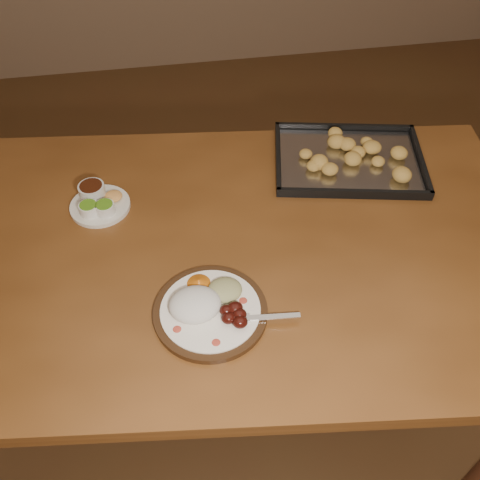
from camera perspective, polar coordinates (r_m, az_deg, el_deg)
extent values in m
plane|color=#52371C|center=(2.03, 4.80, -9.44)|extent=(4.00, 4.00, 0.00)
cube|color=brown|center=(1.29, -1.53, -1.09)|extent=(1.59, 1.07, 0.04)
cylinder|color=#4A2516|center=(1.94, -22.15, -0.69)|extent=(0.07, 0.07, 0.71)
cylinder|color=#4A2516|center=(1.95, 18.77, 0.73)|extent=(0.07, 0.07, 0.71)
cylinder|color=#311C0D|center=(1.14, -3.16, -7.68)|extent=(0.24, 0.24, 0.01)
cylinder|color=white|center=(1.14, -3.18, -7.44)|extent=(0.21, 0.21, 0.01)
ellipsoid|color=#B73C2B|center=(1.11, -6.73, -9.43)|extent=(0.02, 0.02, 0.00)
ellipsoid|color=#B73C2B|center=(1.09, -2.57, -10.87)|extent=(0.02, 0.02, 0.00)
ellipsoid|color=#B73C2B|center=(1.15, 0.33, -6.48)|extent=(0.02, 0.02, 0.00)
ellipsoid|color=#B73C2B|center=(1.16, -6.64, -5.96)|extent=(0.02, 0.02, 0.00)
ellipsoid|color=white|center=(1.13, -4.83, -6.88)|extent=(0.14, 0.13, 0.05)
ellipsoid|color=#421009|center=(1.11, -1.22, -8.33)|extent=(0.03, 0.03, 0.02)
ellipsoid|color=#421009|center=(1.11, -0.06, -7.95)|extent=(0.03, 0.03, 0.02)
ellipsoid|color=#421009|center=(1.12, -0.55, -7.28)|extent=(0.03, 0.03, 0.02)
ellipsoid|color=#421009|center=(1.10, 0.02, -8.75)|extent=(0.03, 0.03, 0.02)
ellipsoid|color=#421009|center=(1.12, -1.47, -7.50)|extent=(0.03, 0.03, 0.02)
ellipsoid|color=tan|center=(1.15, -1.63, -5.35)|extent=(0.10, 0.09, 0.03)
cone|color=#C55F11|center=(1.17, -4.41, -4.49)|extent=(0.06, 0.06, 0.02)
cube|color=silver|center=(1.12, 3.48, -8.17)|extent=(0.12, 0.02, 0.00)
cube|color=silver|center=(1.12, 0.24, -8.32)|extent=(0.03, 0.02, 0.00)
cylinder|color=silver|center=(1.11, -0.81, -8.73)|extent=(0.03, 0.00, 0.00)
cylinder|color=silver|center=(1.11, -0.82, -8.50)|extent=(0.03, 0.00, 0.00)
cylinder|color=silver|center=(1.12, -0.84, -8.27)|extent=(0.03, 0.00, 0.00)
cylinder|color=silver|center=(1.12, -0.86, -8.04)|extent=(0.03, 0.00, 0.00)
cylinder|color=silver|center=(1.40, -14.68, 3.54)|extent=(0.15, 0.15, 0.01)
cylinder|color=white|center=(1.37, -15.80, 3.19)|extent=(0.05, 0.05, 0.03)
cylinder|color=#4E871B|center=(1.36, -15.92, 3.62)|extent=(0.04, 0.04, 0.00)
cylinder|color=white|center=(1.36, -14.18, 3.27)|extent=(0.05, 0.05, 0.03)
cylinder|color=#4E871B|center=(1.35, -14.29, 3.70)|extent=(0.04, 0.04, 0.00)
cylinder|color=silver|center=(1.41, -15.48, 5.02)|extent=(0.07, 0.07, 0.04)
cylinder|color=#341409|center=(1.40, -15.64, 5.59)|extent=(0.06, 0.06, 0.00)
ellipsoid|color=#F1B655|center=(1.40, -13.36, 4.59)|extent=(0.05, 0.05, 0.02)
cube|color=black|center=(1.52, 11.48, 8.18)|extent=(0.45, 0.37, 0.01)
cube|color=black|center=(1.63, 11.03, 11.73)|extent=(0.40, 0.09, 0.02)
cube|color=black|center=(1.41, 12.15, 4.92)|extent=(0.40, 0.09, 0.02)
cube|color=black|center=(1.56, 18.71, 8.14)|extent=(0.07, 0.29, 0.02)
cube|color=black|center=(1.49, 4.06, 8.89)|extent=(0.07, 0.29, 0.02)
cube|color=silver|center=(1.52, 11.51, 8.34)|extent=(0.42, 0.34, 0.00)
ellipsoid|color=gold|center=(1.52, 13.49, 8.75)|extent=(0.04, 0.04, 0.03)
ellipsoid|color=gold|center=(1.55, 15.03, 9.28)|extent=(0.06, 0.06, 0.03)
ellipsoid|color=gold|center=(1.57, 12.91, 10.35)|extent=(0.06, 0.06, 0.03)
ellipsoid|color=gold|center=(1.55, 12.45, 9.90)|extent=(0.05, 0.05, 0.03)
ellipsoid|color=gold|center=(1.56, 10.61, 10.58)|extent=(0.05, 0.05, 0.03)
ellipsoid|color=gold|center=(1.53, 10.33, 9.56)|extent=(0.06, 0.06, 0.03)
ellipsoid|color=gold|center=(1.52, 7.89, 9.66)|extent=(0.06, 0.06, 0.03)
ellipsoid|color=gold|center=(1.50, 8.99, 8.98)|extent=(0.04, 0.04, 0.03)
ellipsoid|color=gold|center=(1.48, 7.35, 8.54)|extent=(0.06, 0.06, 0.03)
ellipsoid|color=gold|center=(1.46, 9.72, 7.50)|extent=(0.06, 0.06, 0.03)
ellipsoid|color=gold|center=(1.48, 11.32, 8.03)|extent=(0.05, 0.05, 0.03)
ellipsoid|color=gold|center=(1.47, 12.77, 7.32)|extent=(0.05, 0.05, 0.03)
ellipsoid|color=gold|center=(1.46, 13.56, 7.05)|extent=(0.06, 0.06, 0.03)
ellipsoid|color=gold|center=(1.52, 15.93, 8.10)|extent=(0.06, 0.06, 0.03)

